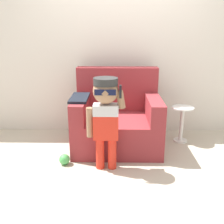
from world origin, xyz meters
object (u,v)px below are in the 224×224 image
object	(u,v)px
person_child	(106,110)
side_table	(182,121)
armchair	(117,120)
toy_ball	(64,159)

from	to	relation	value
person_child	side_table	xyz separation A→B (m)	(1.02, 0.77, -0.39)
armchair	person_child	bearing A→B (deg)	-100.89
person_child	side_table	size ratio (longest dim) A/B	2.06
armchair	person_child	distance (m)	0.73
armchair	side_table	world-z (taller)	armchair
armchair	side_table	xyz separation A→B (m)	(0.90, 0.14, -0.05)
side_table	toy_ball	distance (m)	1.68
toy_ball	side_table	bearing A→B (deg)	24.94
armchair	side_table	size ratio (longest dim) A/B	2.26
armchair	person_child	xyz separation A→B (m)	(-0.12, -0.63, 0.34)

